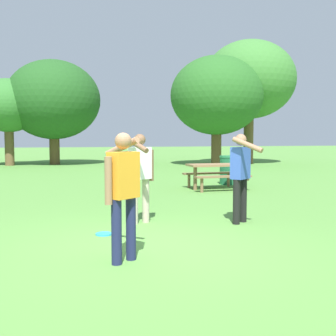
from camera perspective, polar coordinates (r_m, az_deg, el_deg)
name	(u,v)px	position (r m, az deg, el deg)	size (l,w,h in m)	color
ground_plane	(146,249)	(6.04, -2.96, -10.96)	(120.00, 120.00, 0.00)	#568E3D
person_thrower	(241,171)	(7.74, 9.92, -0.43)	(0.50, 0.83, 1.64)	black
person_catcher	(123,187)	(5.28, -6.19, -2.56)	(0.50, 0.83, 1.64)	#1E234C
person_bystander	(140,171)	(7.62, -3.78, -0.45)	(0.56, 0.82, 1.64)	#B7AD93
frisbee	(104,234)	(6.94, -8.75, -8.88)	(0.27, 0.27, 0.03)	#2D9EDB
picnic_table_near	(216,171)	(12.70, 6.56, -0.38)	(1.72, 1.44, 0.77)	olive
trash_can_beside_table	(228,170)	(14.10, 8.20, -0.26)	(0.59, 0.59, 0.96)	#1E663D
tree_far_right	(8,106)	(24.82, -20.95, 7.90)	(3.45, 3.45, 4.78)	brown
tree_slender_mid	(54,100)	(24.91, -15.34, 8.92)	(5.27, 5.27, 5.93)	brown
tree_back_left	(217,96)	(23.53, 6.66, 9.76)	(5.11, 5.11, 6.04)	brown
tree_back_right	(249,80)	(25.53, 11.03, 11.67)	(5.38, 5.38, 7.23)	brown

